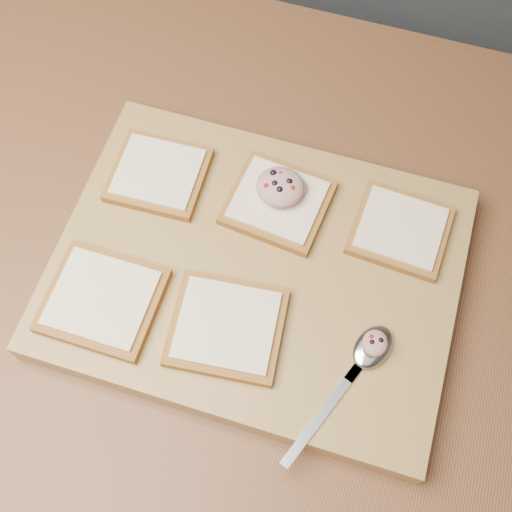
% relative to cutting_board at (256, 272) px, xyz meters
% --- Properties ---
extents(ground, '(4.00, 4.00, 0.00)m').
position_rel_cutting_board_xyz_m(ground, '(-0.16, 0.05, -0.92)').
color(ground, '#515459').
rests_on(ground, ground).
extents(island_counter, '(2.00, 0.80, 0.90)m').
position_rel_cutting_board_xyz_m(island_counter, '(-0.16, 0.05, -0.47)').
color(island_counter, slate).
rests_on(island_counter, ground).
extents(cutting_board, '(0.47, 0.36, 0.04)m').
position_rel_cutting_board_xyz_m(cutting_board, '(0.00, 0.00, 0.00)').
color(cutting_board, '#9D7B43').
rests_on(cutting_board, island_counter).
extents(bread_far_left, '(0.12, 0.11, 0.02)m').
position_rel_cutting_board_xyz_m(bread_far_left, '(-0.15, 0.08, 0.03)').
color(bread_far_left, '#9B5D28').
rests_on(bread_far_left, cutting_board).
extents(bread_far_center, '(0.13, 0.12, 0.02)m').
position_rel_cutting_board_xyz_m(bread_far_center, '(0.00, 0.09, 0.03)').
color(bread_far_center, '#9B5D28').
rests_on(bread_far_center, cutting_board).
extents(bread_far_right, '(0.12, 0.11, 0.02)m').
position_rel_cutting_board_xyz_m(bread_far_right, '(0.15, 0.09, 0.03)').
color(bread_far_right, '#9B5D28').
rests_on(bread_far_right, cutting_board).
extents(bread_near_left, '(0.13, 0.12, 0.02)m').
position_rel_cutting_board_xyz_m(bread_near_left, '(-0.15, -0.10, 0.03)').
color(bread_near_left, '#9B5D28').
rests_on(bread_near_left, cutting_board).
extents(bread_near_center, '(0.13, 0.13, 0.02)m').
position_rel_cutting_board_xyz_m(bread_near_center, '(-0.01, -0.08, 0.03)').
color(bread_near_center, '#9B5D28').
rests_on(bread_near_center, cutting_board).
extents(tuna_salad_dollop, '(0.06, 0.06, 0.03)m').
position_rel_cutting_board_xyz_m(tuna_salad_dollop, '(0.00, 0.09, 0.05)').
color(tuna_salad_dollop, tan).
rests_on(tuna_salad_dollop, bread_far_center).
extents(spoon, '(0.09, 0.19, 0.01)m').
position_rel_cutting_board_xyz_m(spoon, '(0.15, -0.07, 0.02)').
color(spoon, silver).
rests_on(spoon, cutting_board).
extents(spoon_salad, '(0.03, 0.03, 0.02)m').
position_rel_cutting_board_xyz_m(spoon_salad, '(0.15, -0.06, 0.04)').
color(spoon_salad, tan).
rests_on(spoon_salad, spoon).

